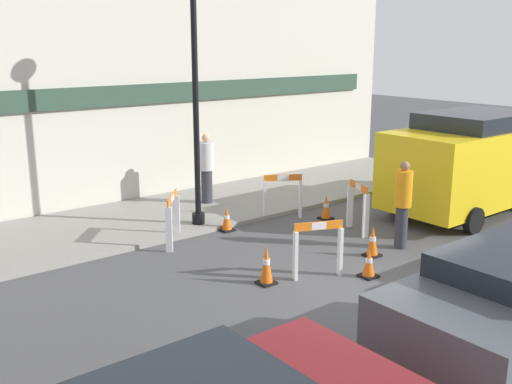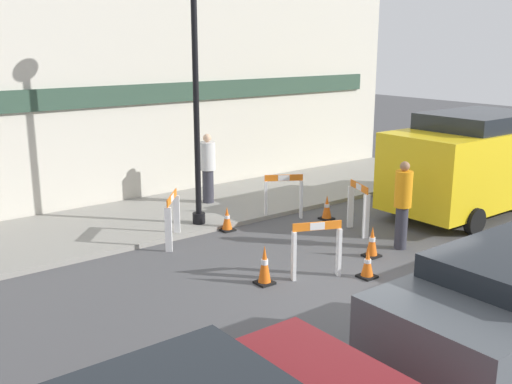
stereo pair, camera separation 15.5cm
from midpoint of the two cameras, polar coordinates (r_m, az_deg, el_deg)
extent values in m
plane|color=#4C4C4F|center=(10.21, 10.50, -9.83)|extent=(60.00, 60.00, 0.00)
cube|color=gray|center=(14.72, -7.92, -1.98)|extent=(18.00, 3.38, 0.10)
cube|color=beige|center=(15.76, -11.60, 8.94)|extent=(18.00, 0.12, 5.50)
cube|color=#2D4738|center=(15.66, -11.42, 9.10)|extent=(16.20, 0.10, 0.50)
cylinder|color=black|center=(13.62, -5.82, -2.50)|extent=(0.29, 0.29, 0.24)
cylinder|color=black|center=(13.13, -6.09, 7.69)|extent=(0.13, 0.13, 5.09)
cube|color=white|center=(12.99, 10.08, -2.26)|extent=(0.14, 0.11, 0.97)
cube|color=white|center=(13.68, 8.62, -1.37)|extent=(0.14, 0.11, 0.97)
cube|color=orange|center=(13.19, 9.43, 0.53)|extent=(0.35, 0.80, 0.15)
cube|color=white|center=(13.19, 9.43, 0.53)|extent=(0.12, 0.25, 0.14)
cube|color=white|center=(14.27, 3.93, -0.68)|extent=(0.12, 0.14, 0.92)
cube|color=white|center=(14.13, 0.55, -0.79)|extent=(0.12, 0.14, 0.92)
cube|color=orange|center=(14.07, 2.27, 1.37)|extent=(0.79, 0.50, 0.15)
cube|color=white|center=(14.07, 2.27, 1.37)|extent=(0.25, 0.17, 0.14)
cube|color=white|center=(12.95, -7.92, -2.33)|extent=(0.14, 0.13, 0.92)
cube|color=white|center=(12.07, -8.67, -3.60)|extent=(0.14, 0.13, 0.92)
cube|color=orange|center=(12.36, -8.37, -0.57)|extent=(0.67, 0.77, 0.15)
cube|color=white|center=(12.36, -8.37, -0.57)|extent=(0.22, 0.25, 0.14)
cube|color=white|center=(10.59, 3.36, -6.10)|extent=(0.11, 0.14, 0.89)
cube|color=white|center=(10.88, 7.61, -5.65)|extent=(0.11, 0.14, 0.89)
cube|color=orange|center=(10.56, 5.58, -3.22)|extent=(0.84, 0.38, 0.15)
cube|color=white|center=(10.56, 5.58, -3.22)|extent=(0.26, 0.14, 0.14)
cube|color=black|center=(13.41, -3.12, -3.62)|extent=(0.30, 0.30, 0.04)
cone|color=orange|center=(13.32, -3.14, -2.49)|extent=(0.22, 0.22, 0.51)
cylinder|color=white|center=(13.32, -3.14, -2.39)|extent=(0.13, 0.13, 0.07)
cube|color=black|center=(12.05, 10.62, -5.92)|extent=(0.30, 0.30, 0.04)
cone|color=orange|center=(11.95, 10.68, -4.54)|extent=(0.23, 0.23, 0.58)
cylinder|color=white|center=(11.94, 10.69, -4.41)|extent=(0.13, 0.13, 0.08)
cube|color=black|center=(10.56, 0.57, -8.62)|extent=(0.30, 0.30, 0.04)
cone|color=orange|center=(10.43, 0.57, -6.83)|extent=(0.23, 0.23, 0.67)
cylinder|color=white|center=(10.42, 0.57, -6.66)|extent=(0.13, 0.13, 0.09)
cube|color=black|center=(11.02, 10.24, -7.86)|extent=(0.30, 0.30, 0.04)
cone|color=orange|center=(10.92, 10.31, -6.56)|extent=(0.22, 0.23, 0.50)
cylinder|color=white|center=(10.91, 10.31, -6.44)|extent=(0.13, 0.13, 0.07)
cube|color=black|center=(14.33, 6.35, -2.50)|extent=(0.30, 0.30, 0.04)
cone|color=orange|center=(14.25, 6.38, -1.37)|extent=(0.22, 0.22, 0.55)
cylinder|color=white|center=(14.24, 6.38, -1.26)|extent=(0.13, 0.13, 0.08)
cylinder|color=#33333D|center=(12.51, 13.31, -3.28)|extent=(0.35, 0.35, 0.88)
cylinder|color=orange|center=(12.30, 13.52, 0.31)|extent=(0.49, 0.49, 0.73)
sphere|color=#8E6647|center=(12.20, 13.65, 2.43)|extent=(0.28, 0.28, 0.20)
cylinder|color=#33333D|center=(15.29, -5.00, 0.55)|extent=(0.39, 0.39, 0.85)
cylinder|color=silver|center=(15.12, -5.06, 3.42)|extent=(0.54, 0.54, 0.71)
sphere|color=#DBAD89|center=(15.04, -5.10, 5.14)|extent=(0.28, 0.28, 0.21)
cylinder|color=black|center=(7.58, 13.00, -16.42)|extent=(0.60, 0.18, 0.60)
cube|color=yellow|center=(15.53, 19.77, 2.51)|extent=(4.98, 2.09, 1.79)
cube|color=#1E2328|center=(15.39, 20.04, 5.77)|extent=(2.74, 1.93, 0.75)
cylinder|color=black|center=(17.54, 19.32, 0.81)|extent=(0.60, 0.18, 0.60)
cylinder|color=black|center=(15.07, 13.00, -0.85)|extent=(0.60, 0.18, 0.60)
cylinder|color=black|center=(13.92, 19.72, -2.57)|extent=(0.60, 0.18, 0.60)
camera|label=1|loc=(0.08, -90.35, -0.09)|focal=42.00mm
camera|label=2|loc=(0.08, 89.65, 0.09)|focal=42.00mm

